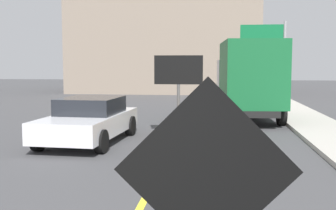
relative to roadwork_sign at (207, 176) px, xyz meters
name	(u,v)px	position (x,y,z in m)	size (l,w,h in m)	color
lane_center_stripe	(148,192)	(-1.18, 4.12, -1.47)	(0.14, 36.00, 0.01)	yellow
roadwork_sign	(207,176)	(0.00, 0.00, 0.00)	(1.63, 0.11, 2.33)	#593819
arrow_board_trailer	(178,122)	(-1.14, 10.20, -0.99)	(1.60, 1.80, 2.70)	orange
box_truck	(248,78)	(1.49, 14.90, 0.34)	(2.75, 6.66, 3.34)	black
pickup_car	(89,120)	(-3.80, 8.94, -0.78)	(2.32, 4.57, 1.38)	silver
highway_guide_sign	(272,47)	(3.50, 22.95, 1.95)	(2.79, 0.18, 5.00)	gray
far_building_block	(167,46)	(-4.15, 33.13, 2.51)	(15.41, 9.25, 7.95)	gray
traffic_cone_mid_lane	(179,169)	(-0.63, 4.53, -1.11)	(0.36, 0.36, 0.73)	black
traffic_cone_far_lane	(181,145)	(-0.82, 7.18, -1.15)	(0.36, 0.36, 0.66)	black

